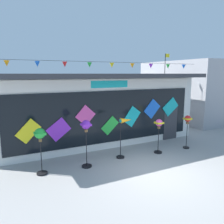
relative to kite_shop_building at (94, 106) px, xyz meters
name	(u,v)px	position (x,y,z in m)	size (l,w,h in m)	color
ground_plane	(153,173)	(0.29, -5.13, -1.83)	(80.00, 80.00, 0.00)	#9E9B99
kite_shop_building	(94,106)	(0.00, 0.00, 0.00)	(10.82, 4.94, 4.87)	silver
wind_spinner_far_left	(40,139)	(-3.41, -3.42, -0.49)	(0.39, 0.39, 1.72)	black
wind_spinner_left	(86,131)	(-1.73, -3.56, -0.39)	(0.39, 0.39, 1.88)	black
wind_spinner_center_left	(125,128)	(0.11, -3.31, -0.54)	(0.71, 0.35, 1.76)	black
wind_spinner_center_right	(159,128)	(1.76, -3.54, -0.64)	(0.36, 0.36, 1.59)	black
wind_spinner_right	(187,123)	(3.41, -3.64, -0.56)	(0.31, 0.31, 1.64)	black
neighbour_building	(196,90)	(9.96, 2.01, 0.44)	(6.21, 7.30, 4.55)	#99999E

